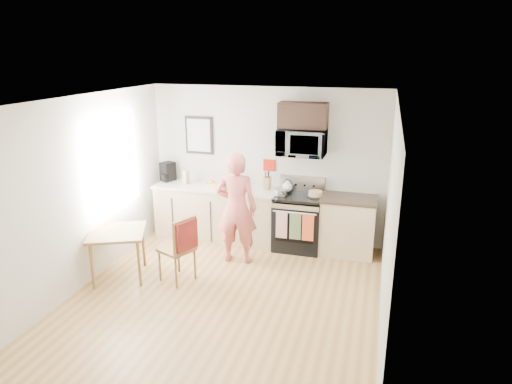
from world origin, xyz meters
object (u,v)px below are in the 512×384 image
(dining_table, at_px, (117,237))
(range, at_px, (298,223))
(chair, at_px, (183,242))
(person, at_px, (236,208))
(cake, at_px, (315,194))
(microwave, at_px, (302,142))

(dining_table, bearing_deg, range, 37.00)
(dining_table, distance_m, chair, 0.97)
(person, xyz_separation_m, dining_table, (-1.46, -0.97, -0.24))
(chair, height_order, cake, cake)
(microwave, bearing_deg, dining_table, -141.36)
(range, bearing_deg, microwave, 90.06)
(person, bearing_deg, microwave, -139.60)
(person, distance_m, chair, 1.04)
(dining_table, height_order, chair, chair)
(cake, bearing_deg, range, 175.85)
(range, xyz_separation_m, person, (-0.82, -0.74, 0.43))
(dining_table, height_order, cake, cake)
(chair, distance_m, cake, 2.28)
(dining_table, bearing_deg, microwave, 38.64)
(dining_table, distance_m, cake, 3.08)
(range, relative_size, person, 0.67)
(range, height_order, person, person)
(range, relative_size, microwave, 1.53)
(microwave, height_order, person, microwave)
(microwave, xyz_separation_m, person, (-0.82, -0.85, -0.89))
(range, xyz_separation_m, microwave, (-0.00, 0.10, 1.32))
(range, bearing_deg, chair, -128.86)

